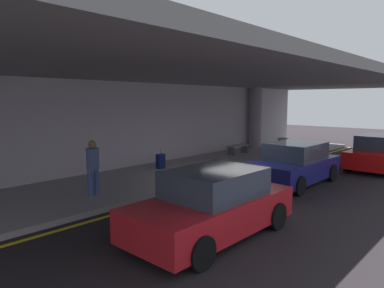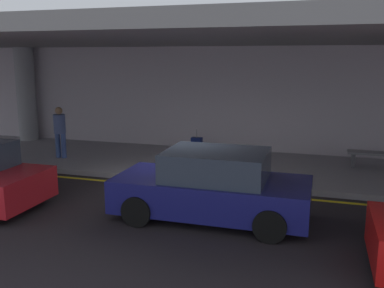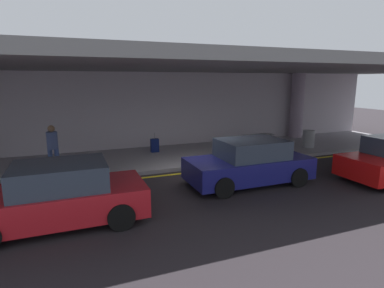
% 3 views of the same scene
% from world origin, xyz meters
% --- Properties ---
extents(ground_plane, '(60.00, 60.00, 0.00)m').
position_xyz_m(ground_plane, '(0.00, 0.00, 0.00)').
color(ground_plane, black).
extents(sidewalk, '(26.00, 4.20, 0.15)m').
position_xyz_m(sidewalk, '(0.00, 3.10, 0.07)').
color(sidewalk, gray).
rests_on(sidewalk, ground).
extents(lane_stripe_yellow, '(26.00, 0.14, 0.01)m').
position_xyz_m(lane_stripe_yellow, '(0.00, 0.69, 0.00)').
color(lane_stripe_yellow, yellow).
rests_on(lane_stripe_yellow, ground).
extents(support_column_far_left, '(0.74, 0.74, 3.65)m').
position_xyz_m(support_column_far_left, '(-8.00, 4.74, 1.97)').
color(support_column_far_left, gray).
rests_on(support_column_far_left, sidewalk).
extents(ceiling_overhang, '(28.00, 13.20, 0.30)m').
position_xyz_m(ceiling_overhang, '(0.00, 2.60, 3.95)').
color(ceiling_overhang, slate).
rests_on(ceiling_overhang, support_column_far_left).
extents(terminal_back_wall, '(26.00, 0.30, 3.80)m').
position_xyz_m(terminal_back_wall, '(0.00, 5.35, 1.90)').
color(terminal_back_wall, '#B9AFB8').
rests_on(terminal_back_wall, ground).
extents(car_navy, '(4.10, 1.92, 1.50)m').
position_xyz_m(car_navy, '(1.17, -1.22, 0.71)').
color(car_navy, navy).
rests_on(car_navy, ground).
extents(traveler_with_luggage, '(0.38, 0.38, 1.68)m').
position_xyz_m(traveler_with_luggage, '(-4.90, 2.30, 1.11)').
color(traveler_with_luggage, '#374E88').
rests_on(traveler_with_luggage, sidewalk).
extents(suitcase_upright_primary, '(0.36, 0.22, 0.90)m').
position_xyz_m(suitcase_upright_primary, '(-0.69, 3.91, 0.46)').
color(suitcase_upright_primary, '#0D184F').
rests_on(suitcase_upright_primary, sidewalk).
extents(bench_metal, '(1.60, 0.50, 0.48)m').
position_xyz_m(bench_metal, '(4.91, 3.85, 0.50)').
color(bench_metal, slate).
rests_on(bench_metal, sidewalk).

